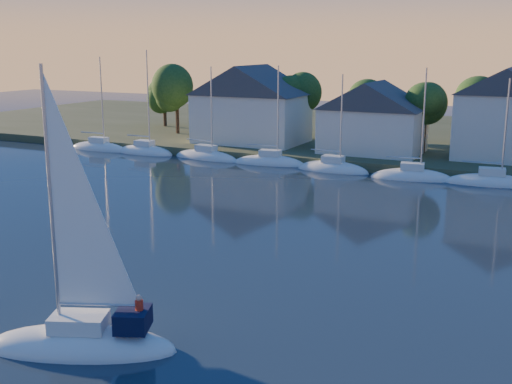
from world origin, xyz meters
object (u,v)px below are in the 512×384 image
Objects in this scene: clubhouse_east at (506,113)px; clubhouse_centre at (373,116)px; clubhouse_west at (252,103)px; hero_sailboat at (83,338)px.

clubhouse_centre is at bearing -171.87° from clubhouse_east.
clubhouse_west reaches higher than clubhouse_centre.
hero_sailboat is (1.72, -51.47, -4.56)m from clubhouse_centre.
hero_sailboat is at bearing -71.34° from clubhouse_west.
clubhouse_west is 16.05m from clubhouse_centre.
clubhouse_centre is 0.85× the size of hero_sailboat.
clubhouse_centre is 14.17m from clubhouse_east.
clubhouse_centre is (16.00, -1.00, -0.80)m from clubhouse_west.
clubhouse_west is 55.64m from hero_sailboat.
clubhouse_west is 1.01× the size of hero_sailboat.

